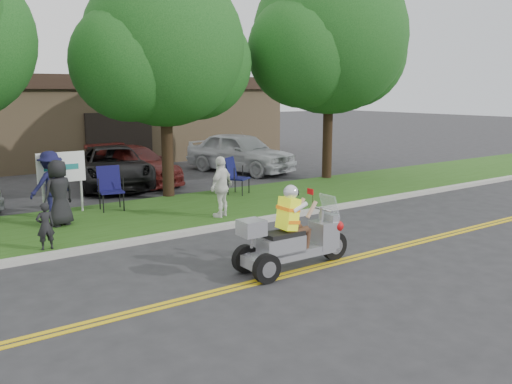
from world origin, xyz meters
TOP-DOWN VIEW (x-y plane):
  - ground at (0.00, 0.00)m, footprint 120.00×120.00m
  - centerline_near at (0.00, -0.58)m, footprint 60.00×0.10m
  - centerline_far at (0.00, -0.42)m, footprint 60.00×0.10m
  - curb at (0.00, 3.05)m, footprint 60.00×0.25m
  - grass_verge at (0.00, 5.20)m, footprint 60.00×4.00m
  - commercial_building at (2.00, 18.98)m, footprint 18.00×8.20m
  - tree_mid at (0.55, 7.23)m, footprint 5.88×4.80m
  - tree_right at (7.06, 7.03)m, footprint 6.86×5.60m
  - business_sign at (-2.90, 6.60)m, footprint 1.25×0.06m
  - trike_scooter at (-0.67, -0.31)m, footprint 2.50×0.84m
  - lawn_chair_a at (-1.68, 6.36)m, footprint 0.72×0.74m
  - lawn_chair_b at (2.36, 6.27)m, footprint 0.85×0.86m
  - spectator_adult_right at (0.35, 3.82)m, footprint 1.00×0.76m
  - spectator_chair_a at (-3.25, 6.33)m, footprint 1.23×0.89m
  - spectator_chair_b at (-3.36, 5.29)m, footprint 0.91×0.74m
  - child_left at (-4.18, 3.40)m, footprint 0.36×0.24m
  - parked_car_mid at (-0.06, 10.32)m, footprint 3.57×5.50m
  - parked_car_right at (0.80, 10.62)m, footprint 2.46×4.82m
  - parked_car_far_right at (5.49, 10.61)m, footprint 3.21×5.21m

SIDE VIEW (x-z plane):
  - ground at x=0.00m, z-range 0.00..0.00m
  - centerline_near at x=0.00m, z-range 0.00..0.01m
  - centerline_far at x=0.00m, z-range 0.00..0.01m
  - grass_verge at x=0.00m, z-range 0.01..0.11m
  - curb at x=0.00m, z-range 0.00..0.12m
  - trike_scooter at x=-0.67m, z-range -0.25..1.39m
  - child_left at x=-4.18m, z-range 0.10..1.10m
  - parked_car_right at x=0.80m, z-range 0.00..1.34m
  - parked_car_mid at x=-0.06m, z-range 0.00..1.41m
  - lawn_chair_b at x=2.36m, z-range 0.18..1.34m
  - lawn_chair_a at x=-1.68m, z-range 0.18..1.38m
  - parked_car_far_right at x=5.49m, z-range 0.00..1.66m
  - spectator_adult_right at x=0.35m, z-range 0.10..1.69m
  - spectator_chair_b at x=-3.36m, z-range 0.10..1.72m
  - spectator_chair_a at x=-3.25m, z-range 0.10..1.83m
  - business_sign at x=-2.90m, z-range 0.38..2.13m
  - commercial_building at x=2.00m, z-range 0.01..4.01m
  - tree_mid at x=0.55m, z-range 0.91..7.96m
  - tree_right at x=7.06m, z-range 0.99..9.06m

